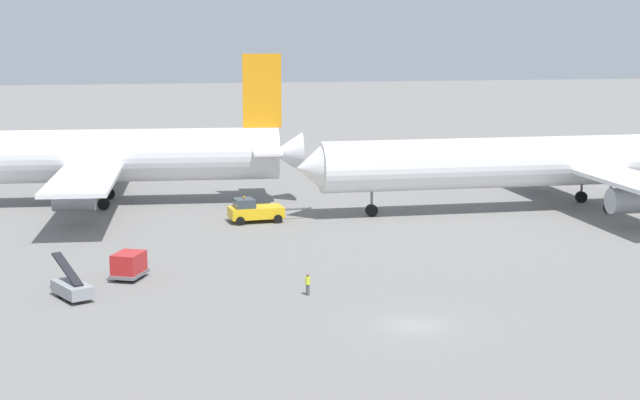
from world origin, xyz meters
TOP-DOWN VIEW (x-y plane):
  - ground_plane at (0.00, 0.00)m, footprint 600.00×600.00m
  - airliner_at_gate_left at (-24.43, 51.22)m, footprint 51.48×44.52m
  - airliner_being_pushed at (28.90, 38.58)m, footprint 60.46×39.54m
  - pushback_tug at (-6.26, 37.77)m, footprint 8.81×3.71m
  - gse_belt_loader_portside at (-23.09, 11.14)m, footprint 3.38×4.96m
  - gse_container_dolly_flat at (-18.96, 16.24)m, footprint 3.31×3.82m
  - ground_crew_wing_walker_right at (-5.76, 8.81)m, footprint 0.36×0.36m

SIDE VIEW (x-z plane):
  - ground_plane at x=0.00m, z-range 0.00..0.00m
  - gse_belt_loader_portside at x=-23.09m, z-range -0.68..2.33m
  - ground_crew_wing_walker_right at x=-5.76m, z-range 0.03..1.68m
  - pushback_tug at x=-6.26m, z-range -0.22..2.56m
  - gse_container_dolly_flat at x=-18.96m, z-range 0.10..2.25m
  - airliner_being_pushed at x=28.90m, z-range -2.80..13.47m
  - airliner_at_gate_left at x=-24.43m, z-range -2.96..13.99m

